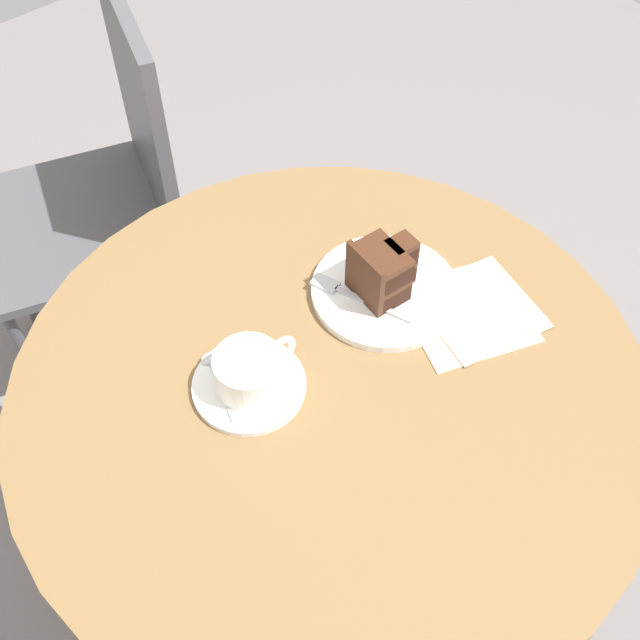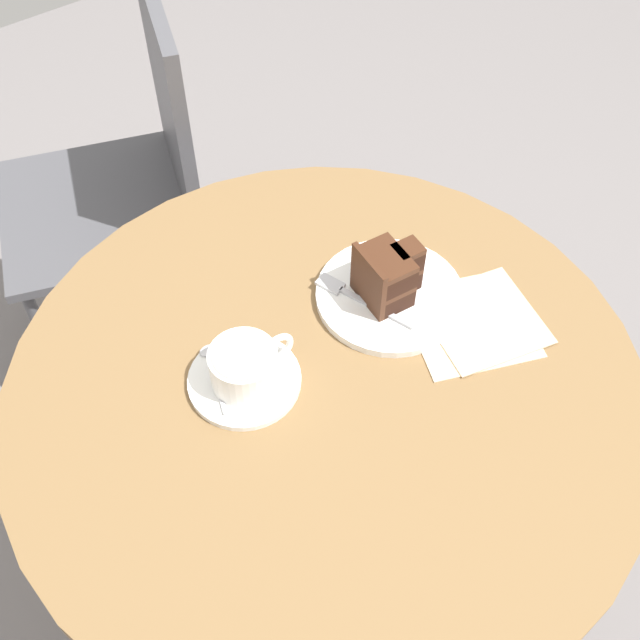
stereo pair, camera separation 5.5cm
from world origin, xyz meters
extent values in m
cube|color=slate|center=(0.00, 0.00, -0.01)|extent=(4.40, 4.40, 0.01)
cylinder|color=brown|center=(0.00, 0.00, 0.67)|extent=(0.83, 0.83, 0.03)
cylinder|color=#B7B7BC|center=(0.00, 0.00, 0.34)|extent=(0.07, 0.07, 0.64)
cylinder|color=#B7B7BC|center=(0.00, 0.00, 0.01)|extent=(0.37, 0.37, 0.02)
cylinder|color=white|center=(-0.08, 0.06, 0.69)|extent=(0.15, 0.15, 0.01)
cylinder|color=white|center=(-0.08, 0.06, 0.72)|extent=(0.09, 0.09, 0.06)
cylinder|color=#D6B789|center=(-0.08, 0.06, 0.75)|extent=(0.08, 0.08, 0.00)
torus|color=white|center=(-0.03, 0.06, 0.72)|extent=(0.05, 0.01, 0.05)
cube|color=#B7B7BC|center=(-0.12, 0.07, 0.70)|extent=(0.04, 0.09, 0.00)
ellipsoid|color=#B7B7BC|center=(-0.10, 0.12, 0.70)|extent=(0.02, 0.02, 0.00)
cylinder|color=white|center=(0.15, 0.06, 0.69)|extent=(0.20, 0.20, 0.01)
cube|color=black|center=(0.14, 0.06, 0.72)|extent=(0.06, 0.08, 0.03)
cube|color=black|center=(0.18, 0.06, 0.72)|extent=(0.04, 0.04, 0.03)
cube|color=#422314|center=(0.14, 0.06, 0.73)|extent=(0.06, 0.08, 0.01)
cube|color=#422314|center=(0.18, 0.06, 0.73)|extent=(0.04, 0.04, 0.01)
cube|color=black|center=(0.14, 0.06, 0.75)|extent=(0.06, 0.08, 0.03)
cube|color=black|center=(0.18, 0.06, 0.75)|extent=(0.04, 0.04, 0.03)
cube|color=#422314|center=(0.14, 0.06, 0.77)|extent=(0.06, 0.08, 0.01)
cube|color=#422314|center=(0.18, 0.06, 0.77)|extent=(0.04, 0.04, 0.01)
cube|color=#422314|center=(0.12, 0.07, 0.74)|extent=(0.01, 0.07, 0.09)
cube|color=#B7B7BC|center=(0.12, 0.05, 0.70)|extent=(0.05, 0.11, 0.00)
cube|color=#B7B7BC|center=(0.10, 0.12, 0.70)|extent=(0.03, 0.04, 0.00)
cube|color=beige|center=(0.21, -0.04, 0.69)|extent=(0.20, 0.20, 0.00)
cube|color=beige|center=(0.23, -0.04, 0.69)|extent=(0.17, 0.17, 0.00)
cylinder|color=#4C4C51|center=(-0.12, 0.94, 0.21)|extent=(0.02, 0.02, 0.42)
cylinder|color=#4C4C51|center=(-0.22, 0.64, 0.21)|extent=(0.02, 0.02, 0.42)
cylinder|color=#4C4C51|center=(0.19, 0.84, 0.21)|extent=(0.02, 0.02, 0.42)
cylinder|color=#4C4C51|center=(0.08, 0.53, 0.21)|extent=(0.02, 0.02, 0.42)
cube|color=#4C4C51|center=(-0.02, 0.74, 0.43)|extent=(0.48, 0.48, 0.02)
cube|color=#4C4C51|center=(0.15, 0.68, 0.65)|extent=(0.14, 0.35, 0.42)
camera|label=1|loc=(-0.38, -0.42, 1.54)|focal=45.00mm
camera|label=2|loc=(-0.34, -0.46, 1.54)|focal=45.00mm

